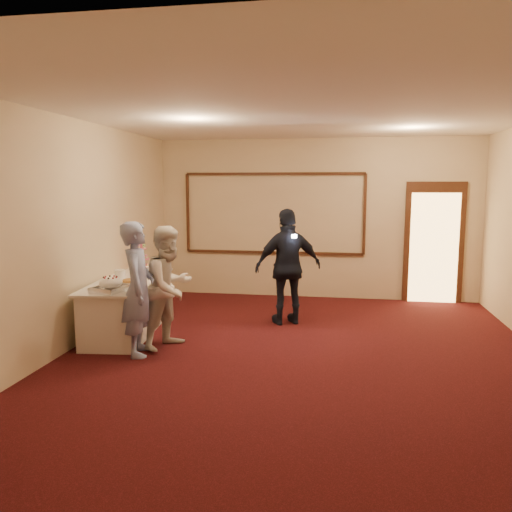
{
  "coord_description": "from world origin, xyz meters",
  "views": [
    {
      "loc": [
        0.43,
        -5.98,
        2.13
      ],
      "look_at": [
        -0.71,
        0.85,
        1.15
      ],
      "focal_mm": 35.0,
      "sensor_mm": 36.0,
      "label": 1
    }
  ],
  "objects_px": {
    "woman": "(170,287)",
    "tart": "(131,282)",
    "pavlova_tray": "(111,285)",
    "plate_stack_a": "(120,275)",
    "guest": "(288,267)",
    "plate_stack_b": "(148,272)",
    "cupcake_stand": "(142,259)",
    "man": "(138,289)",
    "buffet_table": "(129,306)"
  },
  "relations": [
    {
      "from": "woman",
      "to": "tart",
      "type": "bearing_deg",
      "value": 87.31
    },
    {
      "from": "pavlova_tray",
      "to": "plate_stack_a",
      "type": "distance_m",
      "value": 0.82
    },
    {
      "from": "guest",
      "to": "plate_stack_a",
      "type": "bearing_deg",
      "value": -5.79
    },
    {
      "from": "woman",
      "to": "plate_stack_b",
      "type": "bearing_deg",
      "value": 60.22
    },
    {
      "from": "cupcake_stand",
      "to": "man",
      "type": "distance_m",
      "value": 1.95
    },
    {
      "from": "buffet_table",
      "to": "plate_stack_a",
      "type": "xyz_separation_m",
      "value": [
        -0.12,
        0.02,
        0.45
      ]
    },
    {
      "from": "tart",
      "to": "guest",
      "type": "distance_m",
      "value": 2.35
    },
    {
      "from": "tart",
      "to": "woman",
      "type": "relative_size",
      "value": 0.17
    },
    {
      "from": "buffet_table",
      "to": "man",
      "type": "relative_size",
      "value": 1.31
    },
    {
      "from": "buffet_table",
      "to": "plate_stack_a",
      "type": "relative_size",
      "value": 13.12
    },
    {
      "from": "pavlova_tray",
      "to": "cupcake_stand",
      "type": "xyz_separation_m",
      "value": [
        -0.26,
        1.68,
        0.09
      ]
    },
    {
      "from": "man",
      "to": "guest",
      "type": "height_order",
      "value": "guest"
    },
    {
      "from": "pavlova_tray",
      "to": "plate_stack_a",
      "type": "bearing_deg",
      "value": 106.32
    },
    {
      "from": "tart",
      "to": "woman",
      "type": "height_order",
      "value": "woman"
    },
    {
      "from": "plate_stack_a",
      "to": "plate_stack_b",
      "type": "height_order",
      "value": "plate_stack_b"
    },
    {
      "from": "plate_stack_b",
      "to": "plate_stack_a",
      "type": "bearing_deg",
      "value": -140.36
    },
    {
      "from": "plate_stack_b",
      "to": "guest",
      "type": "distance_m",
      "value": 2.13
    },
    {
      "from": "cupcake_stand",
      "to": "plate_stack_a",
      "type": "height_order",
      "value": "cupcake_stand"
    },
    {
      "from": "woman",
      "to": "guest",
      "type": "relative_size",
      "value": 0.91
    },
    {
      "from": "cupcake_stand",
      "to": "tart",
      "type": "xyz_separation_m",
      "value": [
        0.31,
        -1.15,
        -0.14
      ]
    },
    {
      "from": "buffet_table",
      "to": "plate_stack_a",
      "type": "distance_m",
      "value": 0.47
    },
    {
      "from": "cupcake_stand",
      "to": "plate_stack_b",
      "type": "height_order",
      "value": "cupcake_stand"
    },
    {
      "from": "plate_stack_b",
      "to": "man",
      "type": "bearing_deg",
      "value": -73.71
    },
    {
      "from": "pavlova_tray",
      "to": "man",
      "type": "relative_size",
      "value": 0.33
    },
    {
      "from": "plate_stack_a",
      "to": "cupcake_stand",
      "type": "bearing_deg",
      "value": 91.88
    },
    {
      "from": "man",
      "to": "buffet_table",
      "type": "bearing_deg",
      "value": 16.65
    },
    {
      "from": "man",
      "to": "woman",
      "type": "bearing_deg",
      "value": -53.94
    },
    {
      "from": "plate_stack_a",
      "to": "woman",
      "type": "height_order",
      "value": "woman"
    },
    {
      "from": "pavlova_tray",
      "to": "guest",
      "type": "bearing_deg",
      "value": 36.37
    },
    {
      "from": "plate_stack_b",
      "to": "tart",
      "type": "distance_m",
      "value": 0.53
    },
    {
      "from": "guest",
      "to": "man",
      "type": "bearing_deg",
      "value": 21.04
    },
    {
      "from": "pavlova_tray",
      "to": "man",
      "type": "xyz_separation_m",
      "value": [
        0.44,
        -0.14,
        -0.0
      ]
    },
    {
      "from": "buffet_table",
      "to": "guest",
      "type": "height_order",
      "value": "guest"
    },
    {
      "from": "plate_stack_b",
      "to": "man",
      "type": "distance_m",
      "value": 1.25
    },
    {
      "from": "pavlova_tray",
      "to": "tart",
      "type": "xyz_separation_m",
      "value": [
        0.05,
        0.53,
        -0.05
      ]
    },
    {
      "from": "tart",
      "to": "man",
      "type": "distance_m",
      "value": 0.78
    },
    {
      "from": "pavlova_tray",
      "to": "plate_stack_b",
      "type": "height_order",
      "value": "pavlova_tray"
    },
    {
      "from": "tart",
      "to": "plate_stack_b",
      "type": "bearing_deg",
      "value": 86.31
    },
    {
      "from": "cupcake_stand",
      "to": "man",
      "type": "bearing_deg",
      "value": -69.07
    },
    {
      "from": "buffet_table",
      "to": "man",
      "type": "xyz_separation_m",
      "value": [
        0.55,
        -0.92,
        0.46
      ]
    },
    {
      "from": "man",
      "to": "tart",
      "type": "bearing_deg",
      "value": 15.43
    },
    {
      "from": "cupcake_stand",
      "to": "man",
      "type": "height_order",
      "value": "man"
    },
    {
      "from": "woman",
      "to": "guest",
      "type": "bearing_deg",
      "value": -22.58
    },
    {
      "from": "tart",
      "to": "guest",
      "type": "xyz_separation_m",
      "value": [
        2.1,
        1.05,
        0.1
      ]
    },
    {
      "from": "cupcake_stand",
      "to": "plate_stack_a",
      "type": "xyz_separation_m",
      "value": [
        0.03,
        -0.89,
        -0.09
      ]
    },
    {
      "from": "cupcake_stand",
      "to": "man",
      "type": "xyz_separation_m",
      "value": [
        0.7,
        -1.82,
        -0.09
      ]
    },
    {
      "from": "tart",
      "to": "guest",
      "type": "relative_size",
      "value": 0.16
    },
    {
      "from": "tart",
      "to": "man",
      "type": "height_order",
      "value": "man"
    },
    {
      "from": "guest",
      "to": "tart",
      "type": "bearing_deg",
      "value": 2.45
    },
    {
      "from": "pavlova_tray",
      "to": "cupcake_stand",
      "type": "height_order",
      "value": "cupcake_stand"
    }
  ]
}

